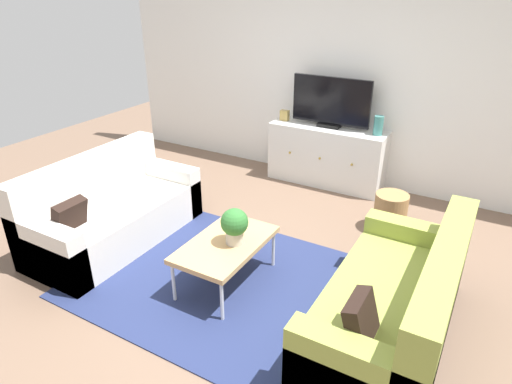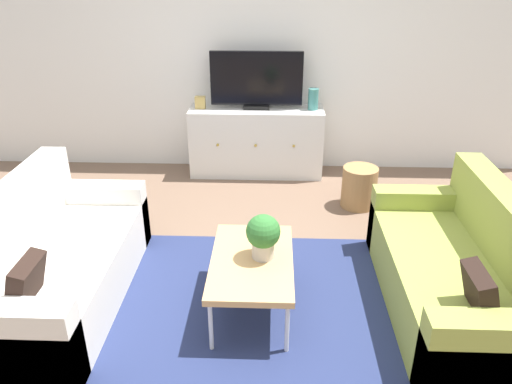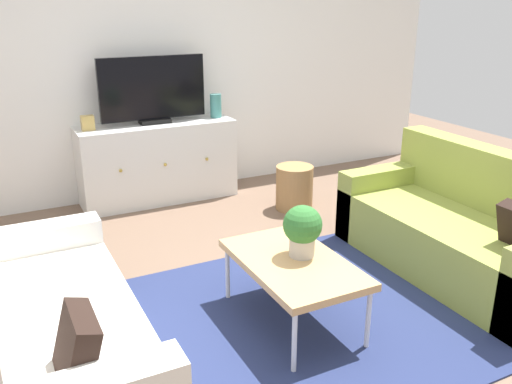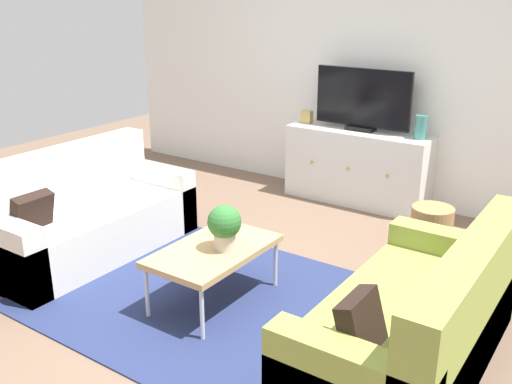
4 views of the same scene
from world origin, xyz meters
The scene contains 12 objects.
ground_plane centered at (0.00, 0.00, 0.00)m, with size 10.00×10.00×0.00m, color brown.
wall_back centered at (0.00, 2.55, 1.35)m, with size 6.40×0.12×2.70m, color white.
area_rug centered at (0.00, -0.15, 0.01)m, with size 2.50×1.90×0.01m, color navy.
couch_left_side centered at (-1.44, -0.10, 0.28)m, with size 0.82×1.74×0.85m.
couch_right_side centered at (1.44, -0.10, 0.28)m, with size 0.82×1.74×0.85m.
coffee_table centered at (-0.01, -0.15, 0.38)m, with size 0.55×0.92×0.41m.
potted_plant centered at (0.07, -0.12, 0.58)m, with size 0.23×0.23×0.31m.
tv_console centered at (-0.07, 2.27, 0.37)m, with size 1.46×0.47×0.75m.
flat_screen_tv centered at (-0.07, 2.29, 1.05)m, with size 0.98×0.16×0.61m.
glass_vase centered at (0.54, 2.27, 0.86)m, with size 0.11×0.11×0.23m, color teal.
mantel_clock centered at (-0.68, 2.27, 0.81)m, with size 0.11×0.07×0.13m, color tan.
wicker_basket centered at (0.97, 1.48, 0.20)m, with size 0.34×0.34×0.40m, color #9E7547.
Camera 1 is at (1.79, -2.76, 2.38)m, focal length 31.16 mm.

